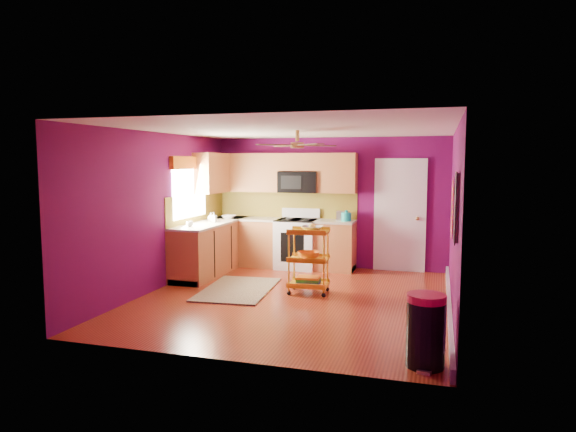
% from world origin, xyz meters
% --- Properties ---
extents(ground, '(5.00, 5.00, 0.00)m').
position_xyz_m(ground, '(0.00, 0.00, 0.00)').
color(ground, maroon).
rests_on(ground, ground).
extents(room_envelope, '(4.54, 5.04, 2.52)m').
position_xyz_m(room_envelope, '(0.03, 0.00, 1.63)').
color(room_envelope, '#610B4E').
rests_on(room_envelope, ground).
extents(lower_cabinets, '(2.81, 2.31, 0.94)m').
position_xyz_m(lower_cabinets, '(-1.35, 1.82, 0.43)').
color(lower_cabinets, '#975429').
rests_on(lower_cabinets, ground).
extents(electric_range, '(0.76, 0.66, 1.13)m').
position_xyz_m(electric_range, '(-0.55, 2.17, 0.48)').
color(electric_range, white).
rests_on(electric_range, ground).
extents(upper_cabinetry, '(2.80, 2.30, 1.26)m').
position_xyz_m(upper_cabinetry, '(-1.24, 2.17, 1.80)').
color(upper_cabinetry, '#975429').
rests_on(upper_cabinetry, ground).
extents(left_window, '(0.08, 1.35, 1.08)m').
position_xyz_m(left_window, '(-2.22, 1.05, 1.74)').
color(left_window, white).
rests_on(left_window, ground).
extents(panel_door, '(0.95, 0.11, 2.15)m').
position_xyz_m(panel_door, '(1.35, 2.47, 1.02)').
color(panel_door, white).
rests_on(panel_door, ground).
extents(right_wall_art, '(0.04, 2.74, 1.04)m').
position_xyz_m(right_wall_art, '(2.23, -0.34, 1.44)').
color(right_wall_art, black).
rests_on(right_wall_art, ground).
extents(ceiling_fan, '(1.01, 1.01, 0.26)m').
position_xyz_m(ceiling_fan, '(0.00, 0.20, 2.29)').
color(ceiling_fan, '#BF8C3F').
rests_on(ceiling_fan, ground).
extents(shag_rug, '(1.17, 1.77, 0.02)m').
position_xyz_m(shag_rug, '(-0.99, 0.25, 0.01)').
color(shag_rug, '#301E10').
rests_on(shag_rug, ground).
extents(rolling_cart, '(0.63, 0.48, 1.10)m').
position_xyz_m(rolling_cart, '(0.14, 0.38, 0.56)').
color(rolling_cart, gold).
rests_on(rolling_cart, ground).
extents(trash_can, '(0.46, 0.47, 0.74)m').
position_xyz_m(trash_can, '(1.96, -2.08, 0.37)').
color(trash_can, black).
rests_on(trash_can, ground).
extents(teal_kettle, '(0.18, 0.18, 0.21)m').
position_xyz_m(teal_kettle, '(0.40, 2.16, 1.02)').
color(teal_kettle, '#16A9A2').
rests_on(teal_kettle, lower_cabinets).
extents(toaster, '(0.22, 0.15, 0.18)m').
position_xyz_m(toaster, '(0.32, 2.25, 1.03)').
color(toaster, beige).
rests_on(toaster, lower_cabinets).
extents(soap_bottle_a, '(0.08, 0.09, 0.19)m').
position_xyz_m(soap_bottle_a, '(-1.88, 1.31, 1.03)').
color(soap_bottle_a, '#EA3F72').
rests_on(soap_bottle_a, lower_cabinets).
extents(soap_bottle_b, '(0.13, 0.13, 0.16)m').
position_xyz_m(soap_bottle_b, '(-2.00, 1.43, 1.02)').
color(soap_bottle_b, white).
rests_on(soap_bottle_b, lower_cabinets).
extents(counter_dish, '(0.26, 0.26, 0.06)m').
position_xyz_m(counter_dish, '(-1.86, 1.96, 0.97)').
color(counter_dish, white).
rests_on(counter_dish, lower_cabinets).
extents(counter_cup, '(0.12, 0.12, 0.09)m').
position_xyz_m(counter_cup, '(-2.01, 0.61, 0.99)').
color(counter_cup, white).
rests_on(counter_cup, lower_cabinets).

